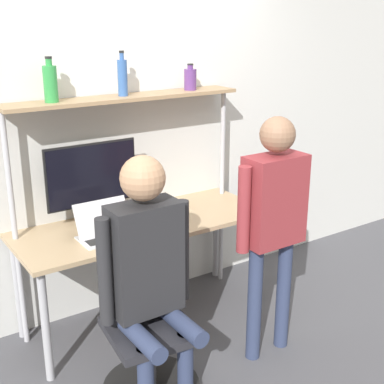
{
  "coord_description": "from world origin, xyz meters",
  "views": [
    {
      "loc": [
        -1.61,
        -2.65,
        2.09
      ],
      "look_at": [
        0.05,
        -0.17,
        1.1
      ],
      "focal_mm": 50.0,
      "sensor_mm": 36.0,
      "label": 1
    }
  ],
  "objects_px": {
    "cell_phone": "(146,231)",
    "bottle_purple": "(190,79)",
    "bottle_blue": "(122,77)",
    "laptop": "(105,227)",
    "office_chair": "(148,349)",
    "person_seated": "(148,263)",
    "monitor": "(92,179)",
    "bottle_green": "(50,83)",
    "person_standing": "(274,211)"
  },
  "relations": [
    {
      "from": "monitor",
      "to": "person_standing",
      "type": "relative_size",
      "value": 0.41
    },
    {
      "from": "office_chair",
      "to": "person_standing",
      "type": "xyz_separation_m",
      "value": [
        0.83,
        -0.1,
        0.71
      ]
    },
    {
      "from": "monitor",
      "to": "person_standing",
      "type": "bearing_deg",
      "value": -51.22
    },
    {
      "from": "laptop",
      "to": "bottle_green",
      "type": "bearing_deg",
      "value": 122.01
    },
    {
      "from": "cell_phone",
      "to": "bottle_green",
      "type": "relative_size",
      "value": 0.55
    },
    {
      "from": "laptop",
      "to": "bottle_purple",
      "type": "distance_m",
      "value": 1.23
    },
    {
      "from": "laptop",
      "to": "bottle_purple",
      "type": "bearing_deg",
      "value": 18.9
    },
    {
      "from": "cell_phone",
      "to": "office_chair",
      "type": "distance_m",
      "value": 0.77
    },
    {
      "from": "bottle_green",
      "to": "bottle_purple",
      "type": "relative_size",
      "value": 1.49
    },
    {
      "from": "person_standing",
      "to": "bottle_purple",
      "type": "xyz_separation_m",
      "value": [
        0.05,
        0.98,
        0.69
      ]
    },
    {
      "from": "office_chair",
      "to": "bottle_green",
      "type": "height_order",
      "value": "bottle_green"
    },
    {
      "from": "laptop",
      "to": "cell_phone",
      "type": "height_order",
      "value": "laptop"
    },
    {
      "from": "monitor",
      "to": "bottle_green",
      "type": "distance_m",
      "value": 0.67
    },
    {
      "from": "bottle_green",
      "to": "person_seated",
      "type": "bearing_deg",
      "value": -81.68
    },
    {
      "from": "laptop",
      "to": "person_standing",
      "type": "bearing_deg",
      "value": -41.25
    },
    {
      "from": "bottle_purple",
      "to": "monitor",
      "type": "bearing_deg",
      "value": -177.03
    },
    {
      "from": "person_standing",
      "to": "bottle_green",
      "type": "height_order",
      "value": "bottle_green"
    },
    {
      "from": "laptop",
      "to": "bottle_green",
      "type": "relative_size",
      "value": 1.3
    },
    {
      "from": "bottle_purple",
      "to": "bottle_blue",
      "type": "bearing_deg",
      "value": 180.0
    },
    {
      "from": "cell_phone",
      "to": "person_standing",
      "type": "relative_size",
      "value": 0.1
    },
    {
      "from": "monitor",
      "to": "bottle_blue",
      "type": "height_order",
      "value": "bottle_blue"
    },
    {
      "from": "bottle_green",
      "to": "bottle_purple",
      "type": "xyz_separation_m",
      "value": [
        1.02,
        -0.0,
        -0.04
      ]
    },
    {
      "from": "cell_phone",
      "to": "office_chair",
      "type": "xyz_separation_m",
      "value": [
        -0.29,
        -0.52,
        -0.49
      ]
    },
    {
      "from": "monitor",
      "to": "bottle_purple",
      "type": "distance_m",
      "value": 1.0
    },
    {
      "from": "cell_phone",
      "to": "bottle_purple",
      "type": "distance_m",
      "value": 1.14
    },
    {
      "from": "office_chair",
      "to": "bottle_blue",
      "type": "relative_size",
      "value": 3.07
    },
    {
      "from": "person_standing",
      "to": "bottle_purple",
      "type": "relative_size",
      "value": 8.4
    },
    {
      "from": "person_standing",
      "to": "bottle_purple",
      "type": "distance_m",
      "value": 1.2
    },
    {
      "from": "bottle_purple",
      "to": "office_chair",
      "type": "bearing_deg",
      "value": -134.93
    },
    {
      "from": "monitor",
      "to": "office_chair",
      "type": "bearing_deg",
      "value": -95.13
    },
    {
      "from": "person_standing",
      "to": "bottle_green",
      "type": "xyz_separation_m",
      "value": [
        -0.97,
        0.98,
        0.72
      ]
    },
    {
      "from": "laptop",
      "to": "person_standing",
      "type": "height_order",
      "value": "person_standing"
    },
    {
      "from": "office_chair",
      "to": "bottle_purple",
      "type": "relative_size",
      "value": 4.85
    },
    {
      "from": "bottle_green",
      "to": "bottle_blue",
      "type": "bearing_deg",
      "value": 0.0
    },
    {
      "from": "bottle_blue",
      "to": "bottle_green",
      "type": "bearing_deg",
      "value": 180.0
    },
    {
      "from": "person_seated",
      "to": "person_standing",
      "type": "distance_m",
      "value": 0.85
    },
    {
      "from": "laptop",
      "to": "bottle_blue",
      "type": "distance_m",
      "value": 0.99
    },
    {
      "from": "bottle_purple",
      "to": "laptop",
      "type": "bearing_deg",
      "value": -161.1
    },
    {
      "from": "person_standing",
      "to": "bottle_purple",
      "type": "height_order",
      "value": "bottle_purple"
    },
    {
      "from": "person_seated",
      "to": "person_standing",
      "type": "bearing_deg",
      "value": -3.82
    },
    {
      "from": "bottle_green",
      "to": "laptop",
      "type": "bearing_deg",
      "value": -57.99
    },
    {
      "from": "laptop",
      "to": "person_seated",
      "type": "height_order",
      "value": "person_seated"
    },
    {
      "from": "person_standing",
      "to": "bottle_blue",
      "type": "distance_m",
      "value": 1.32
    },
    {
      "from": "office_chair",
      "to": "laptop",
      "type": "bearing_deg",
      "value": 86.18
    },
    {
      "from": "office_chair",
      "to": "bottle_purple",
      "type": "bearing_deg",
      "value": 45.07
    },
    {
      "from": "office_chair",
      "to": "person_seated",
      "type": "distance_m",
      "value": 0.57
    },
    {
      "from": "bottle_blue",
      "to": "bottle_purple",
      "type": "distance_m",
      "value": 0.53
    },
    {
      "from": "monitor",
      "to": "cell_phone",
      "type": "xyz_separation_m",
      "value": [
        0.22,
        -0.32,
        -0.31
      ]
    },
    {
      "from": "monitor",
      "to": "person_standing",
      "type": "distance_m",
      "value": 1.21
    },
    {
      "from": "cell_phone",
      "to": "bottle_blue",
      "type": "relative_size",
      "value": 0.52
    }
  ]
}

